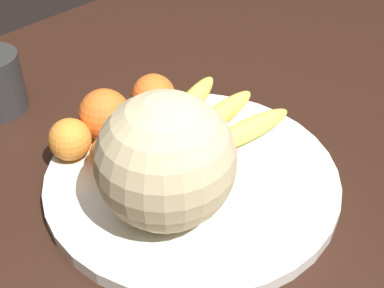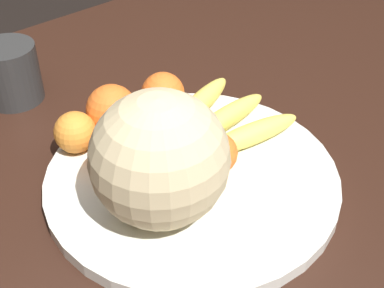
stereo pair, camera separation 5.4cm
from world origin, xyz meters
TOP-DOWN VIEW (x-y plane):
  - kitchen_table at (0.00, 0.00)m, footprint 1.52×1.06m
  - fruit_bowl at (-0.07, -0.05)m, footprint 0.40×0.40m
  - melon at (-0.14, -0.08)m, footprint 0.16×0.16m
  - banana_bunch at (0.03, -0.01)m, footprint 0.18×0.18m
  - orange_front_left at (-0.16, 0.09)m, footprint 0.06×0.06m
  - orange_front_right at (-0.10, 0.10)m, footprint 0.07×0.07m
  - orange_mid_center at (-0.01, 0.09)m, footprint 0.07×0.07m
  - orange_back_left at (-0.07, 0.04)m, footprint 0.06×0.06m
  - orange_back_right at (-0.14, 0.03)m, footprint 0.06×0.06m
  - orange_top_small at (-0.04, -0.07)m, footprint 0.06×0.06m
  - produce_tag at (-0.07, -0.03)m, footprint 0.09×0.05m

SIDE VIEW (x-z plane):
  - kitchen_table at x=0.00m, z-range 0.30..1.07m
  - fruit_bowl at x=-0.07m, z-range 0.77..0.79m
  - produce_tag at x=-0.07m, z-range 0.79..0.79m
  - banana_bunch at x=0.03m, z-range 0.79..0.82m
  - orange_top_small at x=-0.04m, z-range 0.79..0.85m
  - orange_back_right at x=-0.14m, z-range 0.79..0.85m
  - orange_front_left at x=-0.16m, z-range 0.79..0.85m
  - orange_back_left at x=-0.07m, z-range 0.79..0.85m
  - orange_mid_center at x=-0.01m, z-range 0.79..0.86m
  - orange_front_right at x=-0.10m, z-range 0.79..0.86m
  - melon at x=-0.14m, z-range 0.79..0.95m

